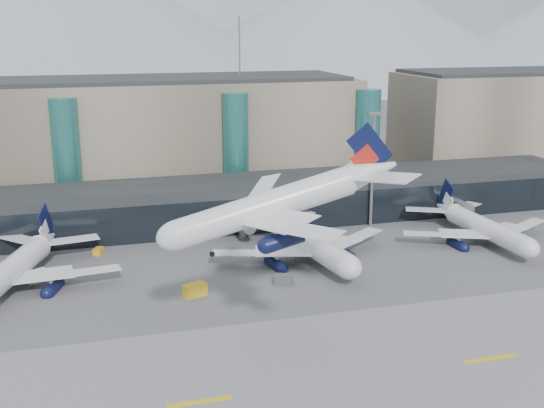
{
  "coord_description": "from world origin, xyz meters",
  "views": [
    {
      "loc": [
        -31.68,
        -87.75,
        44.04
      ],
      "look_at": [
        2.36,
        32.0,
        11.11
      ],
      "focal_mm": 45.0,
      "sensor_mm": 36.0,
      "label": 1
    }
  ],
  "objects_px": {
    "jet_parked_left": "(18,258)",
    "veh_b": "(98,251)",
    "lightmast_mid": "(373,163)",
    "jet_parked_mid": "(301,232)",
    "veh_c": "(284,279)",
    "veh_h": "(195,290)",
    "jet_parked_right": "(478,219)",
    "hero_jet": "(288,194)",
    "veh_a": "(37,276)"
  },
  "relations": [
    {
      "from": "hero_jet",
      "to": "jet_parked_mid",
      "type": "distance_m",
      "value": 44.89
    },
    {
      "from": "jet_parked_right",
      "to": "veh_h",
      "type": "distance_m",
      "value": 64.19
    },
    {
      "from": "veh_c",
      "to": "veh_h",
      "type": "xyz_separation_m",
      "value": [
        -15.86,
        -1.04,
        0.18
      ]
    },
    {
      "from": "hero_jet",
      "to": "veh_a",
      "type": "relative_size",
      "value": 9.55
    },
    {
      "from": "hero_jet",
      "to": "jet_parked_mid",
      "type": "xyz_separation_m",
      "value": [
        14.72,
        38.44,
        -17.9
      ]
    },
    {
      "from": "jet_parked_mid",
      "to": "veh_b",
      "type": "height_order",
      "value": "jet_parked_mid"
    },
    {
      "from": "veh_b",
      "to": "veh_c",
      "type": "relative_size",
      "value": 0.73
    },
    {
      "from": "jet_parked_right",
      "to": "veh_a",
      "type": "relative_size",
      "value": 10.02
    },
    {
      "from": "veh_c",
      "to": "veh_h",
      "type": "bearing_deg",
      "value": -153.24
    },
    {
      "from": "jet_parked_mid",
      "to": "jet_parked_left",
      "type": "bearing_deg",
      "value": 81.09
    },
    {
      "from": "jet_parked_right",
      "to": "veh_b",
      "type": "xyz_separation_m",
      "value": [
        -77.25,
        11.79,
        -3.74
      ]
    },
    {
      "from": "jet_parked_mid",
      "to": "jet_parked_right",
      "type": "height_order",
      "value": "jet_parked_mid"
    },
    {
      "from": "hero_jet",
      "to": "veh_h",
      "type": "relative_size",
      "value": 8.95
    },
    {
      "from": "jet_parked_mid",
      "to": "veh_a",
      "type": "distance_m",
      "value": 49.43
    },
    {
      "from": "lightmast_mid",
      "to": "veh_b",
      "type": "height_order",
      "value": "lightmast_mid"
    },
    {
      "from": "jet_parked_mid",
      "to": "veh_h",
      "type": "height_order",
      "value": "jet_parked_mid"
    },
    {
      "from": "jet_parked_left",
      "to": "jet_parked_mid",
      "type": "relative_size",
      "value": 0.98
    },
    {
      "from": "veh_b",
      "to": "veh_h",
      "type": "height_order",
      "value": "veh_h"
    },
    {
      "from": "jet_parked_left",
      "to": "jet_parked_mid",
      "type": "xyz_separation_m",
      "value": [
        52.04,
        0.11,
        0.14
      ]
    },
    {
      "from": "lightmast_mid",
      "to": "veh_c",
      "type": "distance_m",
      "value": 43.3
    },
    {
      "from": "jet_parked_right",
      "to": "lightmast_mid",
      "type": "bearing_deg",
      "value": 46.34
    },
    {
      "from": "hero_jet",
      "to": "jet_parked_right",
      "type": "xyz_separation_m",
      "value": [
        53.62,
        38.34,
        -18.28
      ]
    },
    {
      "from": "veh_b",
      "to": "jet_parked_left",
      "type": "bearing_deg",
      "value": 154.94
    },
    {
      "from": "lightmast_mid",
      "to": "jet_parked_mid",
      "type": "height_order",
      "value": "lightmast_mid"
    },
    {
      "from": "jet_parked_mid",
      "to": "jet_parked_right",
      "type": "bearing_deg",
      "value": -99.19
    },
    {
      "from": "veh_a",
      "to": "jet_parked_right",
      "type": "bearing_deg",
      "value": -30.81
    },
    {
      "from": "hero_jet",
      "to": "veh_a",
      "type": "distance_m",
      "value": 55.75
    },
    {
      "from": "jet_parked_left",
      "to": "jet_parked_right",
      "type": "bearing_deg",
      "value": -71.1
    },
    {
      "from": "lightmast_mid",
      "to": "jet_parked_mid",
      "type": "relative_size",
      "value": 0.65
    },
    {
      "from": "veh_c",
      "to": "jet_parked_right",
      "type": "bearing_deg",
      "value": 39.1
    },
    {
      "from": "lightmast_mid",
      "to": "veh_b",
      "type": "xyz_separation_m",
      "value": [
        -59.85,
        -3.74,
        -13.75
      ]
    },
    {
      "from": "veh_a",
      "to": "veh_b",
      "type": "bearing_deg",
      "value": 16.94
    },
    {
      "from": "jet_parked_left",
      "to": "veh_h",
      "type": "distance_m",
      "value": 32.16
    },
    {
      "from": "jet_parked_left",
      "to": "veh_b",
      "type": "height_order",
      "value": "jet_parked_left"
    },
    {
      "from": "jet_parked_mid",
      "to": "jet_parked_right",
      "type": "relative_size",
      "value": 1.08
    },
    {
      "from": "hero_jet",
      "to": "jet_parked_mid",
      "type": "relative_size",
      "value": 0.88
    },
    {
      "from": "veh_a",
      "to": "jet_parked_left",
      "type": "bearing_deg",
      "value": 142.12
    },
    {
      "from": "jet_parked_left",
      "to": "jet_parked_right",
      "type": "xyz_separation_m",
      "value": [
        90.95,
        0.01,
        -0.23
      ]
    },
    {
      "from": "veh_b",
      "to": "lightmast_mid",
      "type": "bearing_deg",
      "value": -62.21
    },
    {
      "from": "veh_a",
      "to": "veh_h",
      "type": "xyz_separation_m",
      "value": [
        25.73,
        -14.13,
        0.05
      ]
    },
    {
      "from": "jet_parked_mid",
      "to": "jet_parked_right",
      "type": "distance_m",
      "value": 38.91
    },
    {
      "from": "jet_parked_left",
      "to": "veh_h",
      "type": "relative_size",
      "value": 9.92
    },
    {
      "from": "veh_h",
      "to": "veh_c",
      "type": "bearing_deg",
      "value": -18.38
    },
    {
      "from": "lightmast_mid",
      "to": "jet_parked_right",
      "type": "height_order",
      "value": "lightmast_mid"
    },
    {
      "from": "jet_parked_right",
      "to": "hero_jet",
      "type": "bearing_deg",
      "value": 123.66
    },
    {
      "from": "lightmast_mid",
      "to": "veh_b",
      "type": "bearing_deg",
      "value": -176.42
    },
    {
      "from": "jet_parked_left",
      "to": "veh_c",
      "type": "bearing_deg",
      "value": -87.95
    },
    {
      "from": "lightmast_mid",
      "to": "jet_parked_left",
      "type": "distance_m",
      "value": 75.81
    },
    {
      "from": "veh_a",
      "to": "hero_jet",
      "type": "bearing_deg",
      "value": -78.74
    },
    {
      "from": "jet_parked_mid",
      "to": "veh_a",
      "type": "height_order",
      "value": "jet_parked_mid"
    }
  ]
}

